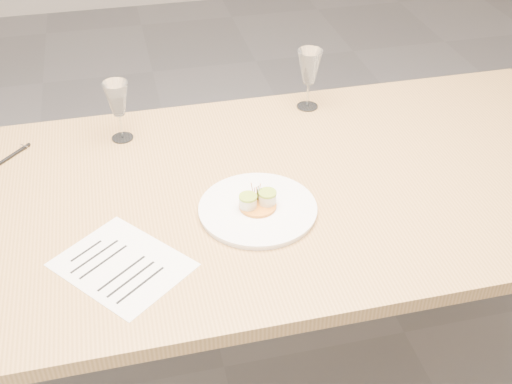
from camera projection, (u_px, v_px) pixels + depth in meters
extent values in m
plane|color=slate|center=(224.00, 367.00, 2.20)|extent=(7.00, 7.00, 0.00)
cube|color=tan|center=(216.00, 198.00, 1.77)|extent=(2.40, 1.00, 0.04)
cylinder|color=tan|center=(478.00, 175.00, 2.51)|extent=(0.07, 0.07, 0.71)
cylinder|color=white|center=(258.00, 210.00, 1.68)|extent=(0.31, 0.31, 0.01)
cylinder|color=white|center=(258.00, 208.00, 1.68)|extent=(0.31, 0.31, 0.01)
cylinder|color=orange|center=(258.00, 206.00, 1.67)|extent=(0.10, 0.10, 0.01)
cylinder|color=beige|center=(248.00, 202.00, 1.66)|extent=(0.05, 0.05, 0.03)
cylinder|color=beige|center=(267.00, 198.00, 1.67)|extent=(0.05, 0.05, 0.03)
cylinder|color=#97B231|center=(248.00, 197.00, 1.65)|extent=(0.05, 0.05, 0.01)
cylinder|color=#97B231|center=(267.00, 193.00, 1.66)|extent=(0.05, 0.05, 0.01)
cylinder|color=tan|center=(285.00, 215.00, 1.65)|extent=(0.05, 0.05, 0.00)
cube|color=white|center=(122.00, 265.00, 1.52)|extent=(0.36, 0.37, 0.00)
cube|color=black|center=(86.00, 251.00, 1.56)|extent=(0.08, 0.06, 0.00)
cube|color=black|center=(95.00, 256.00, 1.54)|extent=(0.12, 0.10, 0.00)
cube|color=black|center=(104.00, 262.00, 1.53)|extent=(0.12, 0.10, 0.00)
cube|color=black|center=(122.00, 273.00, 1.50)|extent=(0.12, 0.10, 0.00)
cube|color=black|center=(131.00, 279.00, 1.48)|extent=(0.12, 0.10, 0.00)
cube|color=black|center=(141.00, 285.00, 1.47)|extent=(0.12, 0.10, 0.00)
cylinder|color=black|center=(11.00, 156.00, 1.89)|extent=(0.11, 0.12, 0.01)
cube|color=silver|center=(24.00, 146.00, 1.92)|extent=(0.02, 0.02, 0.00)
cylinder|color=white|center=(123.00, 138.00, 1.98)|extent=(0.07, 0.07, 0.00)
cylinder|color=white|center=(121.00, 126.00, 1.95)|extent=(0.01, 0.01, 0.08)
cone|color=white|center=(117.00, 99.00, 1.89)|extent=(0.08, 0.08, 0.10)
cylinder|color=white|center=(307.00, 106.00, 2.13)|extent=(0.07, 0.07, 0.00)
cylinder|color=white|center=(308.00, 94.00, 2.11)|extent=(0.01, 0.01, 0.09)
cone|color=white|center=(309.00, 67.00, 2.05)|extent=(0.08, 0.08, 0.11)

